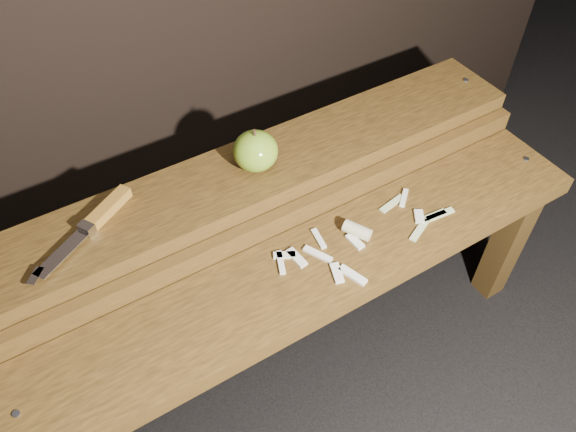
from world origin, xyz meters
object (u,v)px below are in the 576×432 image
bench_rear_tier (262,196)px  apple (256,151)px  bench_front_tier (320,288)px  knife (97,219)px

bench_rear_tier → apple: bearing=149.2°
bench_front_tier → apple: apple is taller
knife → bench_front_tier: bearing=-37.4°
bench_rear_tier → apple: apple is taller
bench_front_tier → bench_rear_tier: 0.23m
bench_front_tier → knife: bearing=142.6°
bench_front_tier → bench_rear_tier: bearing=90.0°
bench_front_tier → apple: bearing=91.8°
bench_front_tier → knife: knife is taller
bench_front_tier → bench_rear_tier: (0.00, 0.23, 0.06)m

